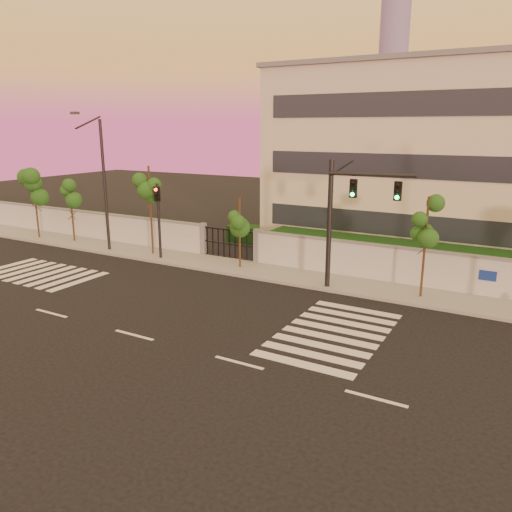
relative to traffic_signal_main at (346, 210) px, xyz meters
name	(u,v)px	position (x,y,z in m)	size (l,w,h in m)	color
ground	(134,335)	(-5.45, -9.53, -4.22)	(120.00, 120.00, 0.00)	black
sidewalk	(259,271)	(-5.45, 0.97, -4.14)	(60.00, 3.00, 0.15)	gray
perimeter_wall	(273,249)	(-5.34, 2.47, -3.15)	(60.00, 0.36, 2.20)	#B5B8BD
hedge_row	(307,246)	(-4.28, 5.21, -3.40)	(41.00, 4.25, 1.80)	black
institutional_building	(462,159)	(3.55, 12.46, 1.94)	(24.40, 12.40, 12.25)	beige
distant_skyscraper	(395,25)	(-70.45, 270.47, 57.76)	(16.00, 16.00, 118.00)	slate
road_markings	(164,301)	(-7.03, -5.77, -4.21)	(57.00, 7.62, 0.02)	silver
street_tree_a	(34,188)	(-24.23, 0.57, -0.36)	(1.60, 1.27, 5.25)	#382314
street_tree_b	(71,196)	(-20.93, 1.00, -0.81)	(1.46, 1.16, 4.64)	#382314
street_tree_c	(150,190)	(-13.41, 0.93, 0.09)	(1.61, 1.28, 5.86)	#382314
street_tree_d	(240,217)	(-6.71, 0.95, -1.05)	(1.49, 1.19, 4.30)	#382314
street_tree_e	(427,225)	(3.80, 0.74, -0.49)	(1.45, 1.16, 5.07)	#382314
traffic_signal_main	(346,210)	(0.00, 0.00, 0.00)	(4.21, 0.81, 6.68)	black
traffic_signal_secondary	(158,212)	(-12.27, 0.28, -1.13)	(0.38, 0.35, 4.87)	black
streetlight_west	(102,179)	(-16.78, 0.15, 0.71)	(0.54, 2.20, 9.12)	black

